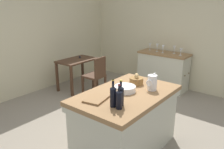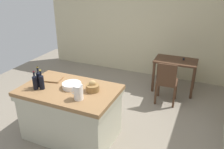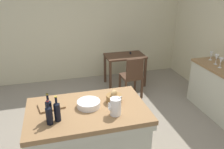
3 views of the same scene
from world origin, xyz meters
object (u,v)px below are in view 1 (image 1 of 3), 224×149
(wine_glass_far_right, at_px, (150,46))
(island_table, at_px, (126,119))
(wine_glass_middle, at_px, (163,48))
(wine_glass_right, at_px, (157,46))
(bread_basket, at_px, (136,80))
(wash_bowl, at_px, (125,89))
(cutting_board, at_px, (96,99))
(wine_bottle_dark, at_px, (121,95))
(wine_bottle_green, at_px, (119,99))
(wine_glass_far_left, at_px, (181,51))
(wooden_chair, at_px, (96,75))
(pitcher, at_px, (152,82))
(wine_bottle_amber, at_px, (113,96))
(side_cabinet, at_px, (163,71))
(writing_desk, at_px, (77,64))
(wine_glass_left, at_px, (174,48))

(wine_glass_far_right, bearing_deg, island_table, -156.65)
(wine_glass_middle, xyz_separation_m, wine_glass_right, (0.04, 0.17, 0.00))
(bread_basket, xyz_separation_m, wine_glass_right, (2.17, 0.81, 0.10))
(wash_bowl, relative_size, cutting_board, 0.95)
(wine_glass_middle, bearing_deg, cutting_board, -169.07)
(island_table, bearing_deg, wine_glass_right, 19.40)
(wine_bottle_dark, bearing_deg, wine_bottle_green, -154.59)
(bread_basket, bearing_deg, wine_glass_middle, 16.79)
(bread_basket, bearing_deg, wine_glass_far_left, 5.65)
(wooden_chair, distance_m, wine_bottle_dark, 2.43)
(pitcher, relative_size, wash_bowl, 0.87)
(bread_basket, xyz_separation_m, wine_glass_far_right, (2.23, 1.04, 0.08))
(bread_basket, bearing_deg, wine_glass_far_right, 25.02)
(wine_bottle_amber, bearing_deg, wine_bottle_green, -90.97)
(side_cabinet, relative_size, cutting_board, 3.89)
(writing_desk, relative_size, wine_glass_left, 5.07)
(wash_bowl, bearing_deg, island_table, -122.16)
(wooden_chair, bearing_deg, wine_glass_far_right, -20.22)
(side_cabinet, height_order, wine_glass_far_right, wine_glass_far_right)
(side_cabinet, xyz_separation_m, wooden_chair, (-1.36, 0.94, 0.04))
(wine_bottle_amber, relative_size, wine_glass_right, 1.74)
(wine_bottle_amber, bearing_deg, bread_basket, 14.01)
(island_table, xyz_separation_m, cutting_board, (-0.43, 0.16, 0.41))
(side_cabinet, distance_m, wine_glass_right, 0.60)
(island_table, xyz_separation_m, side_cabinet, (2.54, 0.71, -0.02))
(cutting_board, bearing_deg, island_table, -20.25)
(wine_bottle_green, xyz_separation_m, wine_glass_far_right, (3.05, 1.33, 0.02))
(side_cabinet, bearing_deg, cutting_board, -169.52)
(bread_basket, distance_m, wine_glass_right, 2.32)
(cutting_board, xyz_separation_m, wine_glass_left, (3.01, 0.33, 0.14))
(wine_bottle_dark, bearing_deg, bread_basket, 18.95)
(pitcher, height_order, wine_glass_far_left, pitcher)
(writing_desk, height_order, wine_bottle_amber, wine_bottle_amber)
(wine_glass_middle, bearing_deg, wine_glass_left, -67.44)
(wine_glass_far_left, bearing_deg, cutting_board, -177.39)
(wine_glass_middle, bearing_deg, wine_glass_right, 75.66)
(bread_basket, bearing_deg, pitcher, -102.18)
(cutting_board, bearing_deg, wine_glass_left, 6.17)
(bread_basket, xyz_separation_m, wine_glass_left, (2.22, 0.40, 0.09))
(side_cabinet, relative_size, writing_desk, 1.31)
(island_table, relative_size, writing_desk, 1.63)
(wooden_chair, distance_m, wine_glass_far_right, 1.59)
(wine_bottle_amber, bearing_deg, pitcher, -6.91)
(wine_bottle_green, distance_m, wine_glass_far_right, 3.32)
(wine_glass_left, bearing_deg, bread_basket, -169.71)
(wine_glass_left, bearing_deg, writing_desk, 126.88)
(wine_glass_middle, bearing_deg, wine_glass_far_left, -88.46)
(bread_basket, bearing_deg, wine_bottle_green, -160.32)
(island_table, xyz_separation_m, wine_glass_far_right, (2.60, 1.12, 0.53))
(writing_desk, bearing_deg, wine_bottle_dark, -122.93)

